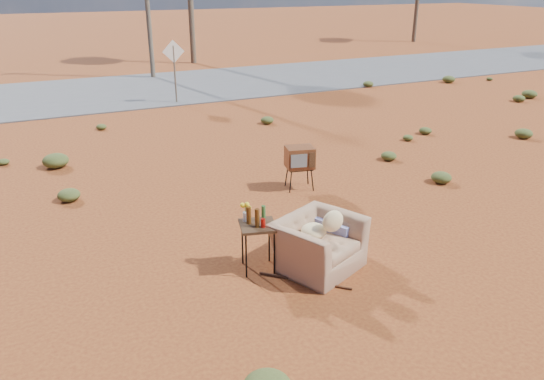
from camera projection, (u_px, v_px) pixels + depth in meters
name	position (u px, v px, depth m)	size (l,w,h in m)	color
ground	(298.00, 264.00, 8.28)	(140.00, 140.00, 0.00)	brown
highway	(118.00, 91.00, 20.84)	(140.00, 7.00, 0.04)	#565659
armchair	(322.00, 236.00, 8.10)	(1.59, 1.42, 1.07)	#9C7355
tv_unit	(300.00, 158.00, 11.01)	(0.66, 0.58, 0.92)	black
side_table	(255.00, 222.00, 7.88)	(0.64, 0.64, 1.06)	#3B2415
rusty_bar	(305.00, 281.00, 7.79)	(0.04, 0.04, 1.41)	#502715
road_sign	(174.00, 60.00, 18.37)	(0.78, 0.06, 2.19)	brown
scrub_patch	(170.00, 176.00, 11.59)	(17.49, 8.07, 0.33)	#465224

